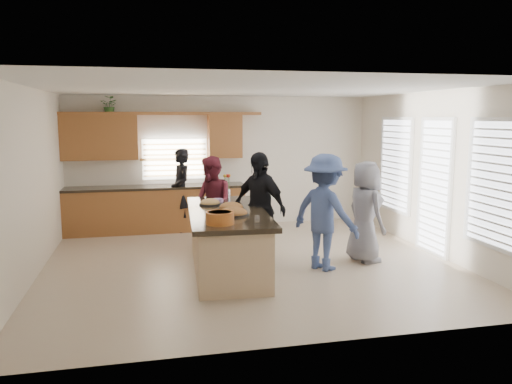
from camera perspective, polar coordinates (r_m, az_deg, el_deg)
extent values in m
plane|color=tan|center=(8.21, -0.69, -8.13)|extent=(6.50, 6.50, 0.00)
cube|color=silver|center=(10.86, -3.96, 3.49)|extent=(6.50, 0.02, 2.80)
cube|color=silver|center=(5.06, 6.27, -2.46)|extent=(6.50, 0.02, 2.80)
cube|color=silver|center=(7.93, -24.36, 0.84)|extent=(0.02, 6.00, 2.80)
cube|color=silver|center=(9.16, 19.63, 2.05)|extent=(0.02, 6.00, 2.80)
cube|color=white|center=(7.88, -0.73, 11.77)|extent=(6.50, 6.00, 0.02)
cube|color=#98552C|center=(10.57, -11.32, -2.01)|extent=(3.65, 0.62, 0.90)
cube|color=black|center=(10.49, -11.40, 0.54)|extent=(3.70, 0.65, 0.05)
cube|color=#98552C|center=(10.56, -17.45, 5.96)|extent=(1.50, 0.36, 0.90)
cube|color=#98552C|center=(10.66, -3.58, 6.36)|extent=(0.70, 0.36, 0.90)
cube|color=#98552C|center=(10.53, -10.56, 8.82)|extent=(4.05, 0.40, 0.06)
cube|color=brown|center=(10.71, -9.24, 3.73)|extent=(1.35, 0.08, 0.85)
cube|color=white|center=(10.26, 15.65, 3.03)|extent=(0.06, 1.10, 1.75)
cube|color=white|center=(9.08, 19.73, 0.57)|extent=(0.06, 0.85, 2.25)
cube|color=white|center=(7.84, 25.65, 0.86)|extent=(0.06, 1.10, 1.75)
cube|color=tan|center=(7.74, -3.30, -5.82)|extent=(1.15, 2.55, 0.88)
cube|color=black|center=(7.63, -3.33, -2.36)|extent=(1.31, 2.76, 0.07)
cube|color=black|center=(7.85, -3.27, -8.65)|extent=(1.06, 2.47, 0.08)
cylinder|color=black|center=(7.26, -2.58, -2.55)|extent=(0.45, 0.45, 0.02)
ellipsoid|color=#B56D38|center=(7.26, -2.58, -2.41)|extent=(0.41, 0.41, 0.18)
cylinder|color=black|center=(7.70, -2.86, -1.90)|extent=(0.41, 0.41, 0.02)
ellipsoid|color=#B56D38|center=(7.70, -2.86, -1.77)|extent=(0.37, 0.37, 0.17)
cylinder|color=black|center=(8.13, -5.28, -1.38)|extent=(0.36, 0.36, 0.02)
ellipsoid|color=tan|center=(8.12, -5.28, -1.25)|extent=(0.32, 0.32, 0.14)
cylinder|color=#C16323|center=(6.66, -4.15, -2.97)|extent=(0.38, 0.38, 0.17)
cylinder|color=beige|center=(6.64, -4.15, -2.44)|extent=(0.31, 0.31, 0.04)
cylinder|color=white|center=(6.77, 0.12, -3.08)|extent=(0.07, 0.07, 0.09)
cylinder|color=#BC8DCE|center=(8.39, -4.43, -0.95)|extent=(0.19, 0.19, 0.05)
cylinder|color=silver|center=(8.85, -3.32, -0.14)|extent=(0.11, 0.11, 0.14)
imported|color=#376C2B|center=(10.54, -16.36, 9.46)|extent=(0.42, 0.40, 0.37)
imported|color=black|center=(10.41, -8.56, 0.20)|extent=(0.54, 0.70, 1.72)
imported|color=maroon|center=(8.86, -5.07, -1.33)|extent=(0.85, 0.97, 1.68)
imported|color=black|center=(8.05, 0.35, -1.84)|extent=(0.97, 1.13, 1.81)
imported|color=#3A4C7F|center=(7.79, 7.89, -2.30)|extent=(1.21, 1.34, 1.81)
imported|color=slate|center=(8.34, 12.37, -2.22)|extent=(0.67, 0.89, 1.66)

